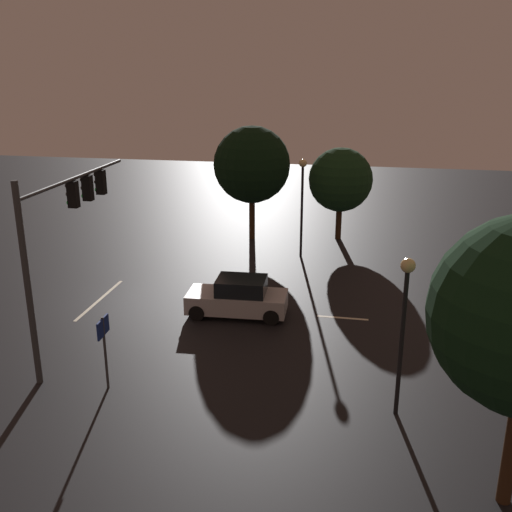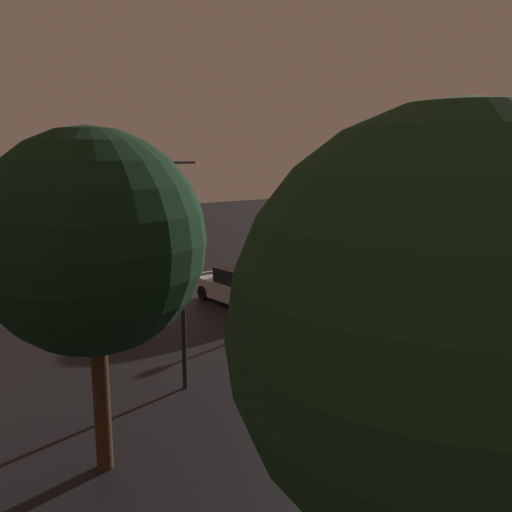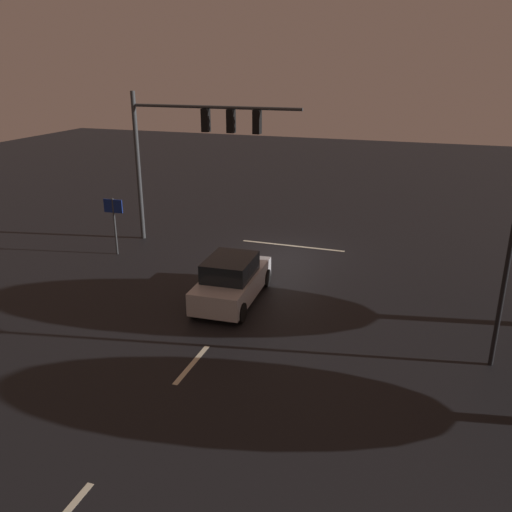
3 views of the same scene
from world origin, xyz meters
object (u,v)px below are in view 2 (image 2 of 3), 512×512
at_px(traffic_signal_assembly, 104,191).
at_px(tree_right_far, 452,332).
at_px(tree_left_near, 468,213).
at_px(tree_left_far, 380,191).
at_px(route_sign, 68,272).
at_px(street_lamp_left_kerb, 392,213).
at_px(car_approaching, 238,287).
at_px(tree_right_near, 93,242).
at_px(street_lamp_right_kerb, 182,270).

distance_m(traffic_signal_assembly, tree_right_far, 22.47).
bearing_deg(tree_left_near, tree_left_far, -79.73).
xyz_separation_m(route_sign, tree_left_near, (-19.44, 6.67, 1.84)).
bearing_deg(route_sign, street_lamp_left_kerb, 162.84).
bearing_deg(traffic_signal_assembly, tree_right_far, 77.91).
xyz_separation_m(tree_left_near, tree_left_far, (0.96, -5.30, 0.91)).
distance_m(tree_left_near, tree_right_far, 24.94).
relative_size(car_approaching, tree_left_near, 0.78).
height_order(car_approaching, tree_right_near, tree_right_near).
relative_size(street_lamp_left_kerb, street_lamp_right_kerb, 1.08).
height_order(car_approaching, tree_left_far, tree_left_far).
bearing_deg(street_lamp_right_kerb, route_sign, -88.63).
relative_size(car_approaching, route_sign, 1.70).
bearing_deg(street_lamp_right_kerb, tree_right_near, 35.91).
distance_m(car_approaching, tree_left_far, 12.41).
height_order(traffic_signal_assembly, tree_left_near, traffic_signal_assembly).
bearing_deg(tree_left_far, tree_right_far, 41.59).
bearing_deg(car_approaching, street_lamp_right_kerb, 44.72).
bearing_deg(route_sign, tree_right_near, 74.89).
bearing_deg(tree_left_far, car_approaching, 8.09).
distance_m(street_lamp_left_kerb, tree_right_near, 20.14).
bearing_deg(tree_right_near, route_sign, -105.11).
bearing_deg(tree_right_far, route_sign, -95.63).
bearing_deg(tree_left_far, street_lamp_right_kerb, 24.10).
bearing_deg(tree_right_far, street_lamp_left_kerb, -139.81).
xyz_separation_m(car_approaching, tree_left_far, (-11.69, -1.66, 3.84)).
height_order(street_lamp_left_kerb, street_lamp_right_kerb, street_lamp_left_kerb).
bearing_deg(tree_left_far, street_lamp_left_kerb, 48.67).
distance_m(street_lamp_left_kerb, tree_left_far, 4.61).
distance_m(route_sign, tree_right_near, 12.89).
relative_size(traffic_signal_assembly, tree_left_far, 1.16).
bearing_deg(traffic_signal_assembly, tree_left_far, 166.17).
relative_size(tree_right_near, tree_left_far, 1.07).
distance_m(tree_right_near, tree_left_far, 24.23).
relative_size(route_sign, tree_left_near, 0.46).
bearing_deg(tree_left_near, street_lamp_right_kerb, 8.48).
xyz_separation_m(street_lamp_left_kerb, tree_left_far, (-3.00, -3.41, 0.81)).
xyz_separation_m(tree_left_near, tree_right_far, (21.36, 12.81, 1.17)).
relative_size(route_sign, tree_left_far, 0.37).
height_order(street_lamp_left_kerb, route_sign, street_lamp_left_kerb).
relative_size(car_approaching, street_lamp_left_kerb, 0.80).
distance_m(traffic_signal_assembly, route_sign, 4.92).
bearing_deg(tree_right_near, traffic_signal_assembly, -112.54).
xyz_separation_m(street_lamp_left_kerb, tree_right_near, (18.74, 7.28, 1.25)).
relative_size(street_lamp_right_kerb, route_sign, 1.97).
xyz_separation_m(street_lamp_left_kerb, tree_right_far, (17.40, 14.70, 1.06)).
xyz_separation_m(tree_left_far, tree_right_far, (20.40, 18.11, 0.25)).
xyz_separation_m(car_approaching, street_lamp_right_kerb, (6.57, 6.50, 2.80)).
distance_m(street_lamp_right_kerb, tree_left_near, 19.43).
xyz_separation_m(tree_left_near, tree_right_near, (22.70, 5.39, 1.35)).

